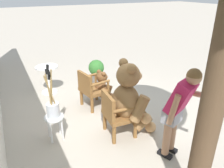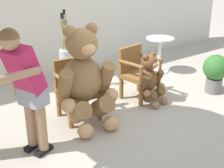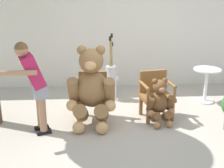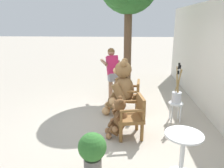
# 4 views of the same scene
# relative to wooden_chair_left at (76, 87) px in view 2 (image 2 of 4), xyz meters

# --- Properties ---
(ground_plane) EXTENTS (60.00, 60.00, 0.00)m
(ground_plane) POSITION_rel_wooden_chair_left_xyz_m (0.59, -0.43, -0.46)
(ground_plane) COLOR #B2A899
(back_wall) EXTENTS (10.00, 0.16, 2.80)m
(back_wall) POSITION_rel_wooden_chair_left_xyz_m (0.59, 1.97, 0.94)
(back_wall) COLOR silver
(back_wall) RESTS_ON ground
(wooden_chair_left) EXTENTS (0.60, 0.57, 0.86)m
(wooden_chair_left) POSITION_rel_wooden_chair_left_xyz_m (0.00, 0.00, 0.00)
(wooden_chair_left) COLOR brown
(wooden_chair_left) RESTS_ON ground
(wooden_chair_right) EXTENTS (0.64, 0.61, 0.86)m
(wooden_chair_right) POSITION_rel_wooden_chair_left_xyz_m (1.17, -0.00, 0.00)
(wooden_chair_right) COLOR brown
(wooden_chair_right) RESTS_ON ground
(teddy_bear_large) EXTENTS (0.85, 0.83, 1.41)m
(teddy_bear_large) POSITION_rel_wooden_chair_left_xyz_m (-0.01, -0.26, 0.23)
(teddy_bear_large) COLOR olive
(teddy_bear_large) RESTS_ON ground
(teddy_bear_small) EXTENTS (0.51, 0.51, 0.83)m
(teddy_bear_small) POSITION_rel_wooden_chair_left_xyz_m (1.18, -0.29, -0.05)
(teddy_bear_small) COLOR brown
(teddy_bear_small) RESTS_ON ground
(person_visitor) EXTENTS (0.69, 0.65, 1.56)m
(person_visitor) POSITION_rel_wooden_chair_left_xyz_m (-0.93, -0.53, 0.46)
(person_visitor) COLOR black
(person_visitor) RESTS_ON ground
(white_stool) EXTENTS (0.34, 0.34, 0.46)m
(white_stool) POSITION_rel_wooden_chair_left_xyz_m (0.40, 1.04, -0.11)
(white_stool) COLOR silver
(white_stool) RESTS_ON ground
(brush_bucket) EXTENTS (0.22, 0.22, 0.95)m
(brush_bucket) POSITION_rel_wooden_chair_left_xyz_m (0.40, 1.04, 0.19)
(brush_bucket) COLOR silver
(brush_bucket) RESTS_ON white_stool
(round_side_table) EXTENTS (0.56, 0.56, 0.72)m
(round_side_table) POSITION_rel_wooden_chair_left_xyz_m (2.37, 0.71, -0.01)
(round_side_table) COLOR white
(round_side_table) RESTS_ON ground
(potted_plant) EXTENTS (0.44, 0.44, 0.68)m
(potted_plant) POSITION_rel_wooden_chair_left_xyz_m (2.38, -0.65, -0.07)
(potted_plant) COLOR slate
(potted_plant) RESTS_ON ground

